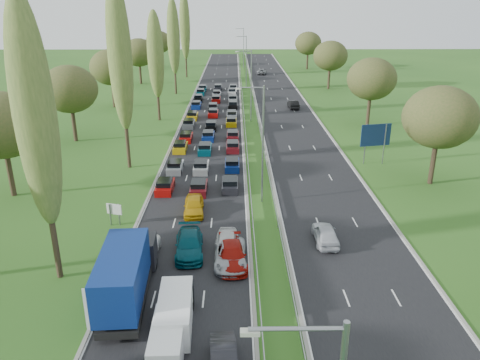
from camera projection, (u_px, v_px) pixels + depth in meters
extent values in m
plane|color=#265219|center=(250.00, 118.00, 83.11)|extent=(260.00, 260.00, 0.00)
cube|color=black|center=(213.00, 115.00, 85.37)|extent=(10.50, 215.00, 0.04)
cube|color=black|center=(287.00, 115.00, 85.51)|extent=(10.50, 215.00, 0.04)
cube|color=gray|center=(244.00, 112.00, 85.23)|extent=(0.06, 215.00, 0.32)
cube|color=gray|center=(256.00, 112.00, 85.26)|extent=(0.06, 215.00, 0.32)
cylinder|color=gray|center=(263.00, 146.00, 46.40)|extent=(0.18, 0.18, 12.00)
cylinder|color=gray|center=(251.00, 86.00, 79.10)|extent=(0.18, 0.18, 12.00)
cylinder|color=gray|center=(246.00, 62.00, 111.79)|extent=(0.18, 0.18, 12.00)
cylinder|color=gray|center=(244.00, 48.00, 144.49)|extent=(0.18, 0.18, 12.00)
cylinder|color=#2D2116|center=(54.00, 234.00, 34.02)|extent=(0.44, 0.44, 7.20)
ellipsoid|color=#4C652B|center=(35.00, 115.00, 30.88)|extent=(2.80, 2.80, 16.00)
cylinder|color=#2D2116|center=(127.00, 137.00, 57.24)|extent=(0.44, 0.44, 7.92)
ellipsoid|color=#4C652B|center=(120.00, 55.00, 53.79)|extent=(2.80, 2.80, 17.60)
cylinder|color=#2D2116|center=(158.00, 102.00, 80.85)|extent=(0.44, 0.44, 6.48)
ellipsoid|color=#4C652B|center=(156.00, 55.00, 78.03)|extent=(2.80, 2.80, 14.40)
cylinder|color=#2D2116|center=(175.00, 78.00, 104.08)|extent=(0.44, 0.44, 7.20)
ellipsoid|color=#4C652B|center=(173.00, 37.00, 100.94)|extent=(2.80, 2.80, 16.00)
cylinder|color=#2D2116|center=(186.00, 62.00, 127.30)|extent=(0.44, 0.44, 7.92)
ellipsoid|color=#4C652B|center=(185.00, 25.00, 123.85)|extent=(2.80, 2.80, 17.60)
cylinder|color=#2D2116|center=(10.00, 174.00, 49.28)|extent=(0.56, 0.56, 4.84)
ellipsoid|color=#38471E|center=(1.00, 125.00, 47.39)|extent=(8.00, 8.00, 6.80)
cylinder|color=#2D2116|center=(74.00, 125.00, 68.89)|extent=(0.56, 0.56, 4.84)
ellipsoid|color=#38471E|center=(69.00, 89.00, 67.01)|extent=(8.00, 8.00, 6.80)
cylinder|color=#2D2116|center=(114.00, 95.00, 91.31)|extent=(0.56, 0.56, 4.84)
ellipsoid|color=#38471E|center=(111.00, 67.00, 89.43)|extent=(8.00, 8.00, 6.80)
cylinder|color=#2D2116|center=(140.00, 74.00, 117.47)|extent=(0.56, 0.56, 4.84)
ellipsoid|color=#38471E|center=(139.00, 52.00, 115.59)|extent=(8.00, 8.00, 6.80)
cylinder|color=#2D2116|center=(160.00, 59.00, 147.36)|extent=(0.56, 0.56, 4.84)
ellipsoid|color=#38471E|center=(159.00, 42.00, 145.48)|extent=(8.00, 8.00, 6.80)
cylinder|color=#2D2116|center=(433.00, 163.00, 52.55)|extent=(0.56, 0.56, 4.84)
ellipsoid|color=#38471E|center=(440.00, 117.00, 50.67)|extent=(8.00, 8.00, 6.80)
cylinder|color=#2D2116|center=(369.00, 111.00, 77.77)|extent=(0.56, 0.56, 4.84)
ellipsoid|color=#38471E|center=(372.00, 79.00, 75.89)|extent=(8.00, 8.00, 6.80)
cylinder|color=#2D2116|center=(329.00, 79.00, 110.47)|extent=(0.56, 0.56, 4.84)
ellipsoid|color=#38471E|center=(330.00, 56.00, 108.58)|extent=(8.00, 8.00, 6.80)
cylinder|color=#2D2116|center=(307.00, 61.00, 143.16)|extent=(0.56, 0.56, 4.84)
ellipsoid|color=#38471E|center=(308.00, 43.00, 141.28)|extent=(8.00, 8.00, 6.80)
cube|color=#A50C0A|center=(165.00, 187.00, 51.09)|extent=(1.75, 4.00, 0.80)
cube|color=#B2B7BC|center=(175.00, 168.00, 57.12)|extent=(1.75, 4.00, 0.80)
cube|color=#BF990C|center=(180.00, 148.00, 64.90)|extent=(1.75, 4.00, 0.80)
cube|color=#A50C0A|center=(186.00, 138.00, 69.60)|extent=(1.75, 4.00, 0.80)
cube|color=slate|center=(189.00, 125.00, 77.21)|extent=(1.75, 4.00, 0.80)
cube|color=#BF990C|center=(192.00, 117.00, 82.58)|extent=(1.75, 4.00, 0.80)
cube|color=navy|center=(196.00, 106.00, 91.23)|extent=(1.75, 4.00, 0.80)
cube|color=black|center=(198.00, 99.00, 97.72)|extent=(1.75, 4.00, 0.80)
cube|color=#053F4C|center=(201.00, 93.00, 104.12)|extent=(1.75, 4.00, 0.80)
cube|color=#053F4C|center=(203.00, 89.00, 108.85)|extent=(1.75, 4.00, 0.80)
cube|color=#590F14|center=(199.00, 188.00, 50.79)|extent=(1.75, 4.00, 0.80)
cube|color=silver|center=(201.00, 168.00, 57.09)|extent=(1.75, 4.00, 0.80)
cube|color=#053F4C|center=(205.00, 149.00, 64.18)|extent=(1.75, 4.00, 0.80)
cube|color=navy|center=(208.00, 137.00, 70.29)|extent=(1.75, 4.00, 0.80)
cube|color=black|center=(211.00, 127.00, 75.91)|extent=(1.75, 4.00, 0.80)
cube|color=#A50C0A|center=(213.00, 114.00, 84.68)|extent=(1.75, 4.00, 0.80)
cube|color=black|center=(213.00, 108.00, 89.36)|extent=(1.75, 4.00, 0.80)
cube|color=#A50C0A|center=(216.00, 100.00, 96.62)|extent=(1.75, 4.00, 0.80)
cube|color=#B2B7BC|center=(217.00, 95.00, 102.18)|extent=(1.75, 4.00, 0.80)
cube|color=black|center=(218.00, 88.00, 109.68)|extent=(1.75, 4.00, 0.80)
cube|color=black|center=(230.00, 186.00, 51.56)|extent=(1.75, 4.00, 0.80)
cube|color=navy|center=(232.00, 165.00, 57.89)|extent=(1.75, 4.00, 0.80)
cube|color=#590F14|center=(233.00, 147.00, 65.10)|extent=(1.75, 4.00, 0.80)
cube|color=#590F14|center=(233.00, 136.00, 70.36)|extent=(1.75, 4.00, 0.80)
cube|color=#BF990C|center=(231.00, 123.00, 78.48)|extent=(1.75, 4.00, 0.80)
cube|color=slate|center=(232.00, 116.00, 83.32)|extent=(1.75, 4.00, 0.80)
cube|color=black|center=(233.00, 106.00, 91.32)|extent=(1.75, 4.00, 0.80)
cube|color=silver|center=(233.00, 100.00, 96.90)|extent=(1.75, 4.00, 0.80)
cube|color=silver|center=(232.00, 92.00, 104.62)|extent=(1.75, 4.00, 0.80)
cube|color=silver|center=(233.00, 88.00, 109.53)|extent=(1.75, 4.00, 0.80)
imported|color=white|center=(143.00, 251.00, 37.44)|extent=(2.42, 5.10, 1.41)
imported|color=#054250|center=(189.00, 244.00, 38.27)|extent=(2.65, 5.70, 1.61)
imported|color=#BF8F0C|center=(194.00, 206.00, 45.56)|extent=(2.15, 4.81, 1.61)
imported|color=black|center=(224.00, 360.00, 26.05)|extent=(1.81, 4.37, 1.40)
imported|color=#A4A7AD|center=(230.00, 255.00, 36.79)|extent=(2.55, 5.38, 1.49)
imported|color=#951009|center=(232.00, 255.00, 36.75)|extent=(2.57, 5.45, 1.54)
imported|color=silver|center=(227.00, 243.00, 38.46)|extent=(1.97, 4.74, 1.61)
imported|color=silver|center=(325.00, 234.00, 40.04)|extent=(1.89, 4.66, 1.59)
imported|color=black|center=(293.00, 104.00, 90.60)|extent=(1.97, 4.86, 1.57)
imported|color=gray|center=(262.00, 71.00, 133.61)|extent=(3.00, 5.72, 1.54)
cube|color=black|center=(129.00, 289.00, 32.47)|extent=(2.63, 9.86, 0.50)
cube|color=navy|center=(122.00, 274.00, 30.64)|extent=(2.74, 7.45, 2.96)
cube|color=silver|center=(108.00, 309.00, 27.19)|extent=(2.67, 0.06, 2.86)
cube|color=black|center=(138.00, 252.00, 35.65)|extent=(2.67, 2.41, 2.20)
cylinder|color=black|center=(139.00, 264.00, 36.03)|extent=(2.30, 1.00, 1.00)
cylinder|color=black|center=(116.00, 326.00, 29.06)|extent=(2.30, 1.00, 1.00)
cube|color=white|center=(175.00, 312.00, 29.45)|extent=(2.05, 5.14, 2.05)
cube|color=black|center=(179.00, 293.00, 31.60)|extent=(2.00, 0.82, 1.64)
cylinder|color=black|center=(166.00, 306.00, 31.24)|extent=(0.26, 0.70, 0.70)
cylinder|color=black|center=(187.00, 339.00, 28.18)|extent=(0.26, 0.70, 0.70)
cube|color=white|center=(168.00, 340.00, 27.17)|extent=(1.85, 4.62, 1.85)
cube|color=black|center=(172.00, 320.00, 29.10)|extent=(1.80, 0.74, 1.48)
cylinder|color=black|center=(159.00, 333.00, 28.77)|extent=(0.23, 0.63, 0.63)
cylinder|color=gray|center=(110.00, 215.00, 43.10)|extent=(0.16, 0.16, 2.10)
cylinder|color=gray|center=(119.00, 215.00, 43.11)|extent=(0.16, 0.16, 2.10)
cube|color=silver|center=(114.00, 209.00, 42.91)|extent=(1.47, 0.52, 1.00)
cylinder|color=gray|center=(365.00, 144.00, 58.94)|extent=(0.16, 0.16, 5.20)
cylinder|color=gray|center=(384.00, 144.00, 58.97)|extent=(0.16, 0.16, 5.20)
cube|color=navy|center=(376.00, 135.00, 58.53)|extent=(3.94, 0.91, 2.80)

